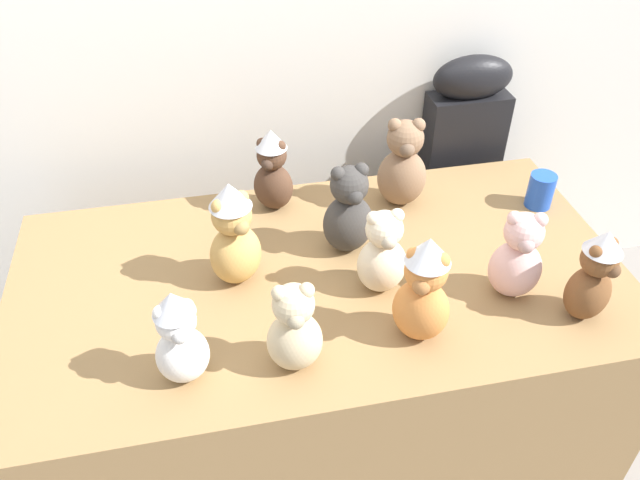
{
  "coord_description": "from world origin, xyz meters",
  "views": [
    {
      "loc": [
        -0.26,
        -1.01,
        1.86
      ],
      "look_at": [
        0.0,
        0.25,
        0.82
      ],
      "focal_mm": 35.4,
      "sensor_mm": 36.0,
      "label": 1
    }
  ],
  "objects_px": {
    "teddy_bear_chestnut": "(594,276)",
    "teddy_bear_honey": "(234,235)",
    "teddy_bear_snow": "(179,338)",
    "party_cup_blue": "(541,191)",
    "teddy_bear_cocoa": "(272,171)",
    "teddy_bear_sand": "(294,330)",
    "display_table": "(320,359)",
    "teddy_bear_mocha": "(403,165)",
    "teddy_bear_charcoal": "(349,212)",
    "teddy_bear_ginger": "(423,291)",
    "teddy_bear_cream": "(383,254)",
    "teddy_bear_blush": "(518,258)",
    "instrument_case": "(455,186)"
  },
  "relations": [
    {
      "from": "teddy_bear_sand",
      "to": "teddy_bear_cocoa",
      "type": "xyz_separation_m",
      "value": [
        0.04,
        0.63,
        0.01
      ]
    },
    {
      "from": "teddy_bear_cocoa",
      "to": "teddy_bear_honey",
      "type": "xyz_separation_m",
      "value": [
        -0.14,
        -0.31,
        0.02
      ]
    },
    {
      "from": "teddy_bear_honey",
      "to": "party_cup_blue",
      "type": "distance_m",
      "value": 0.97
    },
    {
      "from": "teddy_bear_honey",
      "to": "instrument_case",
      "type": "bearing_deg",
      "value": 7.65
    },
    {
      "from": "teddy_bear_snow",
      "to": "teddy_bear_sand",
      "type": "distance_m",
      "value": 0.25
    },
    {
      "from": "teddy_bear_snow",
      "to": "teddy_bear_mocha",
      "type": "distance_m",
      "value": 0.89
    },
    {
      "from": "teddy_bear_ginger",
      "to": "party_cup_blue",
      "type": "height_order",
      "value": "teddy_bear_ginger"
    },
    {
      "from": "teddy_bear_mocha",
      "to": "teddy_bear_cocoa",
      "type": "distance_m",
      "value": 0.39
    },
    {
      "from": "teddy_bear_chestnut",
      "to": "teddy_bear_sand",
      "type": "bearing_deg",
      "value": 157.75
    },
    {
      "from": "teddy_bear_charcoal",
      "to": "teddy_bear_cream",
      "type": "bearing_deg",
      "value": -80.78
    },
    {
      "from": "teddy_bear_snow",
      "to": "party_cup_blue",
      "type": "height_order",
      "value": "teddy_bear_snow"
    },
    {
      "from": "teddy_bear_snow",
      "to": "teddy_bear_blush",
      "type": "distance_m",
      "value": 0.85
    },
    {
      "from": "teddy_bear_mocha",
      "to": "display_table",
      "type": "bearing_deg",
      "value": -127.12
    },
    {
      "from": "display_table",
      "to": "teddy_bear_charcoal",
      "type": "relative_size",
      "value": 6.03
    },
    {
      "from": "teddy_bear_mocha",
      "to": "teddy_bear_honey",
      "type": "xyz_separation_m",
      "value": [
        -0.53,
        -0.26,
        0.02
      ]
    },
    {
      "from": "teddy_bear_mocha",
      "to": "teddy_bear_sand",
      "type": "distance_m",
      "value": 0.72
    },
    {
      "from": "teddy_bear_cream",
      "to": "party_cup_blue",
      "type": "bearing_deg",
      "value": 24.85
    },
    {
      "from": "display_table",
      "to": "instrument_case",
      "type": "bearing_deg",
      "value": 41.93
    },
    {
      "from": "teddy_bear_ginger",
      "to": "teddy_bear_chestnut",
      "type": "relative_size",
      "value": 1.13
    },
    {
      "from": "teddy_bear_mocha",
      "to": "teddy_bear_sand",
      "type": "bearing_deg",
      "value": -115.86
    },
    {
      "from": "teddy_bear_chestnut",
      "to": "instrument_case",
      "type": "bearing_deg",
      "value": 65.24
    },
    {
      "from": "teddy_bear_cream",
      "to": "display_table",
      "type": "bearing_deg",
      "value": 150.32
    },
    {
      "from": "teddy_bear_cocoa",
      "to": "party_cup_blue",
      "type": "bearing_deg",
      "value": 16.41
    },
    {
      "from": "teddy_bear_ginger",
      "to": "party_cup_blue",
      "type": "xyz_separation_m",
      "value": [
        0.54,
        0.44,
        -0.09
      ]
    },
    {
      "from": "teddy_bear_blush",
      "to": "teddy_bear_ginger",
      "type": "relative_size",
      "value": 0.86
    },
    {
      "from": "teddy_bear_snow",
      "to": "party_cup_blue",
      "type": "relative_size",
      "value": 2.4
    },
    {
      "from": "teddy_bear_sand",
      "to": "party_cup_blue",
      "type": "relative_size",
      "value": 2.28
    },
    {
      "from": "teddy_bear_snow",
      "to": "teddy_bear_charcoal",
      "type": "distance_m",
      "value": 0.6
    },
    {
      "from": "display_table",
      "to": "teddy_bear_mocha",
      "type": "distance_m",
      "value": 0.64
    },
    {
      "from": "teddy_bear_mocha",
      "to": "teddy_bear_ginger",
      "type": "xyz_separation_m",
      "value": [
        -0.12,
        -0.55,
        0.01
      ]
    },
    {
      "from": "teddy_bear_mocha",
      "to": "teddy_bear_cocoa",
      "type": "bearing_deg",
      "value": -177.19
    },
    {
      "from": "teddy_bear_snow",
      "to": "teddy_bear_sand",
      "type": "bearing_deg",
      "value": -11.82
    },
    {
      "from": "teddy_bear_mocha",
      "to": "party_cup_blue",
      "type": "bearing_deg",
      "value": -2.76
    },
    {
      "from": "teddy_bear_chestnut",
      "to": "teddy_bear_honey",
      "type": "distance_m",
      "value": 0.89
    },
    {
      "from": "teddy_bear_mocha",
      "to": "teddy_bear_chestnut",
      "type": "relative_size",
      "value": 1.09
    },
    {
      "from": "display_table",
      "to": "teddy_bear_charcoal",
      "type": "bearing_deg",
      "value": 43.53
    },
    {
      "from": "teddy_bear_charcoal",
      "to": "teddy_bear_sand",
      "type": "height_order",
      "value": "teddy_bear_charcoal"
    },
    {
      "from": "teddy_bear_sand",
      "to": "display_table",
      "type": "bearing_deg",
      "value": 71.38
    },
    {
      "from": "party_cup_blue",
      "to": "teddy_bear_blush",
      "type": "bearing_deg",
      "value": -126.13
    },
    {
      "from": "teddy_bear_snow",
      "to": "teddy_bear_sand",
      "type": "height_order",
      "value": "teddy_bear_snow"
    },
    {
      "from": "teddy_bear_snow",
      "to": "teddy_bear_cream",
      "type": "relative_size",
      "value": 1.04
    },
    {
      "from": "teddy_bear_charcoal",
      "to": "teddy_bear_mocha",
      "type": "distance_m",
      "value": 0.28
    },
    {
      "from": "teddy_bear_chestnut",
      "to": "teddy_bear_blush",
      "type": "bearing_deg",
      "value": 118.74
    },
    {
      "from": "teddy_bear_blush",
      "to": "teddy_bear_cocoa",
      "type": "bearing_deg",
      "value": 154.67
    },
    {
      "from": "teddy_bear_charcoal",
      "to": "teddy_bear_mocha",
      "type": "height_order",
      "value": "teddy_bear_mocha"
    },
    {
      "from": "instrument_case",
      "to": "teddy_bear_chestnut",
      "type": "bearing_deg",
      "value": -91.98
    },
    {
      "from": "teddy_bear_honey",
      "to": "teddy_bear_cocoa",
      "type": "bearing_deg",
      "value": 40.29
    },
    {
      "from": "teddy_bear_cocoa",
      "to": "teddy_bear_charcoal",
      "type": "bearing_deg",
      "value": -26.65
    },
    {
      "from": "teddy_bear_sand",
      "to": "teddy_bear_cocoa",
      "type": "bearing_deg",
      "value": 89.39
    },
    {
      "from": "teddy_bear_blush",
      "to": "teddy_bear_mocha",
      "type": "distance_m",
      "value": 0.48
    }
  ]
}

